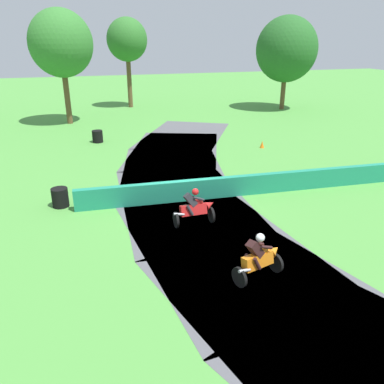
{
  "coord_description": "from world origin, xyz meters",
  "views": [
    {
      "loc": [
        -4.16,
        -14.97,
        6.63
      ],
      "look_at": [
        0.0,
        -1.33,
        0.9
      ],
      "focal_mm": 36.3,
      "sensor_mm": 36.0,
      "label": 1
    }
  ],
  "objects_px": {
    "motorcycle_chase_orange": "(259,258)",
    "traffic_cone": "(262,144)",
    "tire_stack_near": "(98,136)",
    "motorcycle_lead_red": "(195,208)",
    "tire_stack_mid_a": "(60,197)"
  },
  "relations": [
    {
      "from": "traffic_cone",
      "to": "tire_stack_near",
      "type": "bearing_deg",
      "value": 155.64
    },
    {
      "from": "motorcycle_lead_red",
      "to": "motorcycle_chase_orange",
      "type": "relative_size",
      "value": 1.0
    },
    {
      "from": "motorcycle_lead_red",
      "to": "motorcycle_chase_orange",
      "type": "bearing_deg",
      "value": -79.66
    },
    {
      "from": "tire_stack_near",
      "to": "tire_stack_mid_a",
      "type": "xyz_separation_m",
      "value": [
        -2.29,
        -10.4,
        0.0
      ]
    },
    {
      "from": "motorcycle_chase_orange",
      "to": "traffic_cone",
      "type": "bearing_deg",
      "value": 63.06
    },
    {
      "from": "motorcycle_chase_orange",
      "to": "tire_stack_near",
      "type": "bearing_deg",
      "value": 100.79
    },
    {
      "from": "motorcycle_chase_orange",
      "to": "traffic_cone",
      "type": "xyz_separation_m",
      "value": [
        6.61,
        13.0,
        -0.44
      ]
    },
    {
      "from": "motorcycle_chase_orange",
      "to": "traffic_cone",
      "type": "height_order",
      "value": "motorcycle_chase_orange"
    },
    {
      "from": "motorcycle_lead_red",
      "to": "tire_stack_near",
      "type": "relative_size",
      "value": 2.1
    },
    {
      "from": "motorcycle_chase_orange",
      "to": "tire_stack_near",
      "type": "xyz_separation_m",
      "value": [
        -3.34,
        17.51,
        -0.26
      ]
    },
    {
      "from": "tire_stack_mid_a",
      "to": "traffic_cone",
      "type": "height_order",
      "value": "tire_stack_mid_a"
    },
    {
      "from": "tire_stack_near",
      "to": "traffic_cone",
      "type": "distance_m",
      "value": 10.92
    },
    {
      "from": "tire_stack_near",
      "to": "tire_stack_mid_a",
      "type": "height_order",
      "value": "same"
    },
    {
      "from": "tire_stack_near",
      "to": "motorcycle_lead_red",
      "type": "bearing_deg",
      "value": -79.08
    },
    {
      "from": "tire_stack_near",
      "to": "traffic_cone",
      "type": "relative_size",
      "value": 1.82
    }
  ]
}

